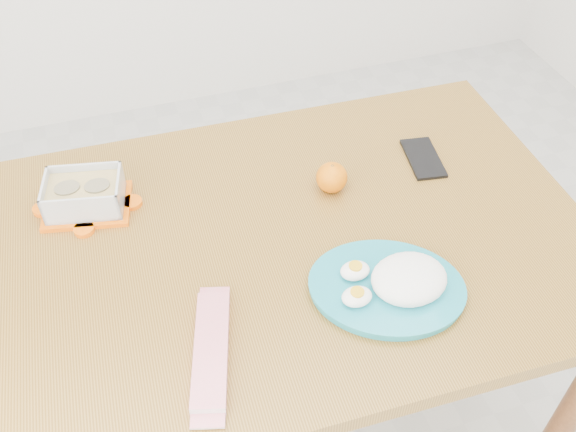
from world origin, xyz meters
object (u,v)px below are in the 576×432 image
object	(u,v)px
dining_table	(288,265)
orange_fruit	(332,177)
rice_plate	(394,282)
food_container	(84,195)
smartphone	(423,158)

from	to	relation	value
dining_table	orange_fruit	distance (m)	0.22
dining_table	rice_plate	xyz separation A→B (m)	(0.15, -0.20, 0.12)
rice_plate	dining_table	bearing A→B (deg)	150.66
dining_table	rice_plate	distance (m)	0.28
food_container	rice_plate	bearing A→B (deg)	-26.35
food_container	rice_plate	size ratio (longest dim) A/B	0.53
dining_table	rice_plate	world-z (taller)	rice_plate
rice_plate	smartphone	distance (m)	0.41
rice_plate	smartphone	bearing A→B (deg)	79.82
food_container	orange_fruit	size ratio (longest dim) A/B	2.98
dining_table	smartphone	xyz separation A→B (m)	(0.38, 0.14, 0.10)
rice_plate	orange_fruit	bearing A→B (deg)	116.21
food_container	orange_fruit	xyz separation A→B (m)	(0.53, -0.11, -0.00)
dining_table	food_container	distance (m)	0.46
orange_fruit	rice_plate	world-z (taller)	rice_plate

